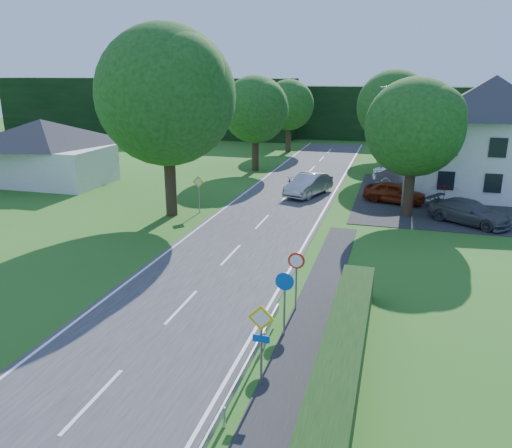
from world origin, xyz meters
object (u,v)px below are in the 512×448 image
(motorcycle, at_px, (290,181))
(parked_car_silver_a, at_px, (405,175))
(parked_car_red, at_px, (395,192))
(parked_car_grey, at_px, (469,212))
(moving_car, at_px, (309,185))
(streetlight, at_px, (405,141))
(parasol, at_px, (444,197))

(motorcycle, distance_m, parked_car_silver_a, 9.27)
(parked_car_red, relative_size, parked_car_grey, 0.87)
(parked_car_red, bearing_deg, parked_car_grey, -117.35)
(moving_car, xyz_separation_m, parked_car_grey, (10.55, -4.51, -0.09))
(streetlight, distance_m, parked_car_grey, 6.20)
(streetlight, distance_m, motorcycle, 10.24)
(motorcycle, height_order, parked_car_silver_a, parked_car_silver_a)
(motorcycle, distance_m, parasol, 11.98)
(motorcycle, xyz_separation_m, parked_car_grey, (12.49, -7.04, 0.26))
(parked_car_red, height_order, parked_car_grey, parked_car_red)
(motorcycle, relative_size, parked_car_silver_a, 0.33)
(parked_car_grey, xyz_separation_m, parasol, (-1.26, 2.88, 0.15))
(streetlight, xyz_separation_m, parked_car_red, (-0.41, 1.07, -3.70))
(streetlight, height_order, parked_car_silver_a, streetlight)
(streetlight, xyz_separation_m, parked_car_silver_a, (0.29, 7.00, -3.59))
(parked_car_red, distance_m, parked_car_grey, 5.95)
(motorcycle, distance_m, parked_car_red, 8.64)
(streetlight, distance_m, parasol, 4.50)
(streetlight, bearing_deg, motorcycle, 154.31)
(parked_car_silver_a, bearing_deg, parked_car_red, 167.79)
(parked_car_silver_a, distance_m, parked_car_grey, 10.61)
(moving_car, bearing_deg, parked_car_grey, -4.67)
(streetlight, height_order, motorcycle, streetlight)
(parasol, bearing_deg, streetlight, 178.73)
(parked_car_silver_a, relative_size, parasol, 2.67)
(streetlight, bearing_deg, parked_car_silver_a, 87.62)
(moving_car, bearing_deg, parasol, 8.56)
(motorcycle, distance_m, parked_car_grey, 14.34)
(moving_car, relative_size, parked_car_silver_a, 0.96)
(parked_car_silver_a, bearing_deg, motorcycle, 102.84)
(streetlight, height_order, moving_car, streetlight)
(streetlight, bearing_deg, parked_car_grey, -36.46)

